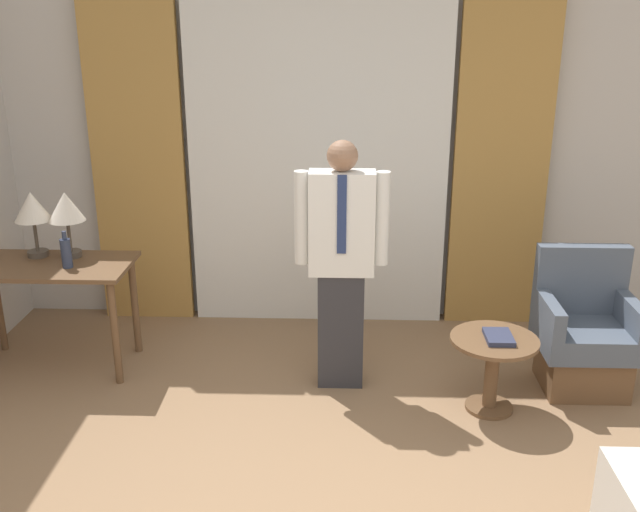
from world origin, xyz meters
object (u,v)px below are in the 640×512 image
table_lamp_left (32,210)px  bottle_near_edge (66,253)px  person (341,257)px  side_table (493,361)px  table_lamp_right (66,210)px  desk (49,280)px  armchair (584,337)px  book (499,337)px

table_lamp_left → bottle_near_edge: table_lamp_left is taller
person → side_table: person is taller
table_lamp_right → bottle_near_edge: size_ratio=1.83×
table_lamp_left → table_lamp_right: 0.23m
desk → bottle_near_edge: size_ratio=4.48×
person → armchair: size_ratio=1.78×
desk → table_lamp_left: bearing=127.7°
table_lamp_left → book: size_ratio=2.02×
desk → armchair: size_ratio=1.22×
bottle_near_edge → side_table: 2.80m
desk → side_table: 2.94m
person → table_lamp_left: bearing=170.9°
desk → armchair: 3.55m
table_lamp_left → bottle_near_edge: bearing=-36.9°
desk → table_lamp_right: 0.49m
table_lamp_right → armchair: 3.51m
book → table_lamp_right: bearing=167.1°
table_lamp_left → armchair: table_lamp_left is taller
desk → person: person is taller
table_lamp_left → side_table: (3.00, -0.63, -0.75)m
table_lamp_left → bottle_near_edge: (0.28, -0.21, -0.23)m
person → bottle_near_edge: bearing=176.1°
bottle_near_edge → armchair: bottle_near_edge is taller
armchair → book: size_ratio=4.06×
table_lamp_left → desk: bearing=-52.3°
table_lamp_left → person: size_ratio=0.28×
desk → person: (1.96, -0.18, 0.25)m
desk → book: bearing=-9.6°
armchair → person: bearing=-178.9°
armchair → side_table: 0.72m
bottle_near_edge → person: 1.79m
bottle_near_edge → person: size_ratio=0.15×
table_lamp_right → bottle_near_edge: 0.32m
table_lamp_right → book: (2.79, -0.64, -0.59)m
desk → table_lamp_left: size_ratio=2.45×
person → side_table: bearing=-17.5°
desk → side_table: size_ratio=2.09×
desk → bottle_near_edge: (0.17, -0.06, 0.22)m
desk → book: 2.95m
side_table → table_lamp_left: bearing=168.2°
table_lamp_left → table_lamp_right: (0.23, 0.00, 0.00)m
person → armchair: bearing=1.1°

